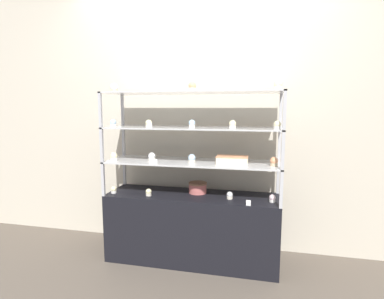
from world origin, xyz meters
name	(u,v)px	position (x,y,z in m)	size (l,w,h in m)	color
ground_plane	(192,259)	(0.00, 0.00, 0.00)	(20.00, 20.00, 0.00)	brown
back_wall	(200,113)	(0.00, 0.37, 1.30)	(8.00, 0.05, 2.60)	beige
display_base	(192,227)	(0.00, 0.00, 0.30)	(1.49, 0.44, 0.60)	black
display_riser_lower	(192,163)	(0.00, 0.00, 0.88)	(1.49, 0.44, 0.29)	#B7B7BC
display_riser_middle	(192,129)	(0.00, 0.00, 1.17)	(1.49, 0.44, 0.29)	#B7B7BC
display_riser_upper	(192,94)	(0.00, 0.00, 1.47)	(1.49, 0.44, 0.29)	#B7B7BC
layer_cake_centerpiece	(198,188)	(0.04, 0.06, 0.65)	(0.16, 0.16, 0.09)	#C66660
sheet_cake_frosted	(232,160)	(0.35, -0.04, 0.93)	(0.26, 0.14, 0.07)	beige
cupcake_0	(114,190)	(-0.69, -0.11, 0.63)	(0.05, 0.05, 0.06)	white
cupcake_1	(149,192)	(-0.36, -0.11, 0.63)	(0.05, 0.05, 0.06)	beige
cupcake_2	(230,195)	(0.33, -0.06, 0.63)	(0.05, 0.05, 0.06)	beige
cupcake_3	(272,198)	(0.68, -0.06, 0.63)	(0.05, 0.05, 0.06)	white
price_tag_0	(248,203)	(0.49, -0.20, 0.62)	(0.04, 0.00, 0.04)	white
cupcake_4	(114,157)	(-0.68, -0.10, 0.93)	(0.06, 0.06, 0.07)	white
cupcake_5	(152,157)	(-0.35, -0.05, 0.93)	(0.06, 0.06, 0.07)	beige
cupcake_6	(192,159)	(0.01, -0.06, 0.93)	(0.06, 0.06, 0.07)	beige
cupcake_7	(274,162)	(0.68, -0.06, 0.93)	(0.06, 0.06, 0.07)	#CCB28C
price_tag_1	(155,162)	(-0.26, -0.20, 0.92)	(0.04, 0.00, 0.04)	white
cupcake_8	(113,123)	(-0.69, -0.07, 1.22)	(0.05, 0.05, 0.06)	white
cupcake_9	(149,124)	(-0.34, -0.12, 1.22)	(0.05, 0.05, 0.06)	beige
cupcake_10	(192,124)	(0.01, -0.04, 1.22)	(0.05, 0.05, 0.06)	white
cupcake_11	(233,125)	(0.35, -0.09, 1.22)	(0.05, 0.05, 0.06)	white
cupcake_12	(277,125)	(0.69, -0.12, 1.22)	(0.05, 0.05, 0.06)	white
price_tag_2	(150,125)	(-0.30, -0.20, 1.21)	(0.04, 0.00, 0.04)	white
cupcake_13	(114,88)	(-0.68, -0.05, 1.52)	(0.06, 0.06, 0.08)	#CCB28C
cupcake_14	(192,87)	(0.01, -0.06, 1.52)	(0.06, 0.06, 0.08)	beige
cupcake_15	(278,85)	(0.69, -0.10, 1.52)	(0.06, 0.06, 0.08)	beige
price_tag_3	(226,87)	(0.30, -0.20, 1.51)	(0.04, 0.00, 0.04)	white
donut_glazed	(149,90)	(-0.40, 0.04, 1.50)	(0.15, 0.15, 0.04)	#EFB2BC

